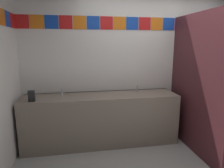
% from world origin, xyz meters
% --- Properties ---
extents(wall_back, '(4.45, 0.09, 2.72)m').
position_xyz_m(wall_back, '(-0.00, 1.46, 1.36)').
color(wall_back, white).
rests_on(wall_back, ground_plane).
extents(vanity_counter, '(2.52, 0.57, 0.84)m').
position_xyz_m(vanity_counter, '(-0.92, 1.13, 0.43)').
color(vanity_counter, gray).
rests_on(vanity_counter, ground_plane).
extents(faucet_left, '(0.04, 0.10, 0.14)m').
position_xyz_m(faucet_left, '(-1.55, 1.22, 0.89)').
color(faucet_left, silver).
rests_on(faucet_left, vanity_counter).
extents(faucet_right, '(0.04, 0.10, 0.14)m').
position_xyz_m(faucet_right, '(-0.29, 1.22, 0.89)').
color(faucet_right, silver).
rests_on(faucet_right, vanity_counter).
extents(soap_dispenser, '(0.09, 0.09, 0.16)m').
position_xyz_m(soap_dispenser, '(-1.96, 0.96, 0.92)').
color(soap_dispenser, black).
rests_on(soap_dispenser, vanity_counter).
extents(stall_divider, '(0.92, 1.46, 2.12)m').
position_xyz_m(stall_divider, '(0.64, 0.43, 1.06)').
color(stall_divider, '#471E23').
rests_on(stall_divider, ground_plane).
extents(toilet, '(0.39, 0.49, 0.74)m').
position_xyz_m(toilet, '(0.97, 1.02, 0.30)').
color(toilet, white).
rests_on(toilet, ground_plane).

